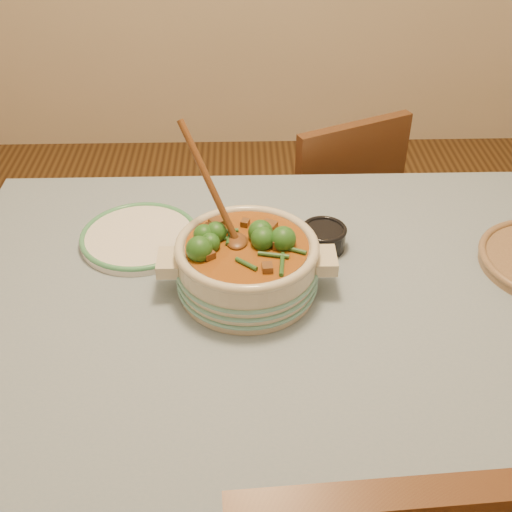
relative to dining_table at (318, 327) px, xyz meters
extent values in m
plane|color=#3F2512|center=(0.00, 0.00, -0.66)|extent=(4.50, 4.50, 0.00)
cube|color=brown|center=(0.00, 0.00, 0.06)|extent=(1.60, 1.00, 0.05)
cube|color=#7E90A3|center=(0.00, 0.00, 0.09)|extent=(1.68, 1.08, 0.01)
cylinder|color=brown|center=(-0.73, 0.43, -0.31)|extent=(0.07, 0.07, 0.70)
cylinder|color=beige|center=(-0.16, 0.03, 0.15)|extent=(0.30, 0.30, 0.12)
torus|color=beige|center=(-0.16, 0.03, 0.21)|extent=(0.31, 0.31, 0.02)
cube|color=beige|center=(0.01, 0.03, 0.17)|extent=(0.05, 0.08, 0.03)
cube|color=beige|center=(-0.33, 0.03, 0.17)|extent=(0.05, 0.08, 0.03)
cylinder|color=#9C5316|center=(-0.16, 0.03, 0.20)|extent=(0.26, 0.26, 0.02)
cylinder|color=white|center=(-0.42, 0.22, 0.10)|extent=(0.31, 0.31, 0.02)
torus|color=#449765|center=(-0.42, 0.22, 0.11)|extent=(0.29, 0.29, 0.01)
cylinder|color=black|center=(0.03, 0.18, 0.12)|extent=(0.12, 0.12, 0.05)
torus|color=black|center=(0.03, 0.18, 0.14)|extent=(0.11, 0.11, 0.01)
cylinder|color=black|center=(0.03, 0.18, 0.13)|extent=(0.09, 0.09, 0.01)
cube|color=brown|center=(0.10, 0.86, -0.24)|extent=(0.52, 0.52, 0.04)
cube|color=brown|center=(0.18, 0.69, -0.03)|extent=(0.37, 0.20, 0.42)
cylinder|color=brown|center=(0.19, 1.08, -0.45)|extent=(0.04, 0.04, 0.42)
cylinder|color=brown|center=(-0.12, 0.94, -0.45)|extent=(0.04, 0.04, 0.42)
cylinder|color=brown|center=(0.33, 0.77, -0.45)|extent=(0.04, 0.04, 0.42)
cylinder|color=brown|center=(0.02, 0.63, -0.45)|extent=(0.04, 0.04, 0.42)
cylinder|color=brown|center=(-0.89, 0.22, -0.46)|extent=(0.04, 0.04, 0.41)
camera|label=1|loc=(-0.17, -1.07, 1.01)|focal=45.00mm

